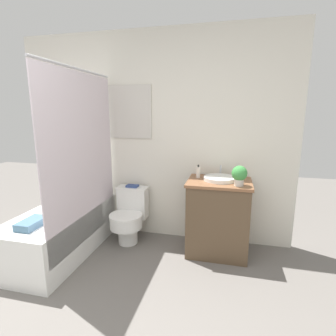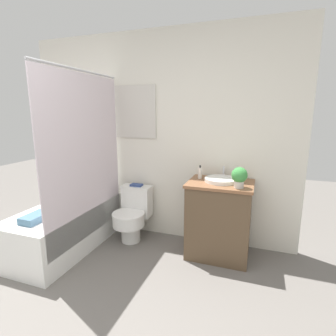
% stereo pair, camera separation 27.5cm
% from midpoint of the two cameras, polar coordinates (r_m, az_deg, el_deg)
% --- Properties ---
extents(wall_back, '(3.38, 0.07, 2.50)m').
position_cam_midpoint_polar(wall_back, '(3.25, -5.95, 6.64)').
color(wall_back, silver).
rests_on(wall_back, ground_plane).
extents(shower_area, '(0.67, 1.40, 1.98)m').
position_cam_midpoint_polar(shower_area, '(3.27, -24.27, -11.83)').
color(shower_area, white).
rests_on(shower_area, ground_plane).
extents(toilet, '(0.39, 0.52, 0.65)m').
position_cam_midpoint_polar(toilet, '(3.29, -10.86, -10.16)').
color(toilet, white).
rests_on(toilet, ground_plane).
extents(vanity, '(0.68, 0.53, 0.84)m').
position_cam_midpoint_polar(vanity, '(2.98, 8.20, -10.56)').
color(vanity, brown).
rests_on(vanity, ground_plane).
extents(sink, '(0.35, 0.38, 0.13)m').
position_cam_midpoint_polar(sink, '(2.87, 8.51, -2.30)').
color(sink, white).
rests_on(sink, vanity).
extents(soap_bottle, '(0.04, 0.04, 0.15)m').
position_cam_midpoint_polar(soap_bottle, '(2.94, 3.95, -0.94)').
color(soap_bottle, silver).
rests_on(soap_bottle, vanity).
extents(potted_plant, '(0.15, 0.15, 0.21)m').
position_cam_midpoint_polar(potted_plant, '(2.67, 12.47, -1.44)').
color(potted_plant, beige).
rests_on(potted_plant, vanity).
extents(book_on_tank, '(0.14, 0.10, 0.02)m').
position_cam_midpoint_polar(book_on_tank, '(3.29, -10.16, -3.90)').
color(book_on_tank, '#33477F').
rests_on(book_on_tank, toilet).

